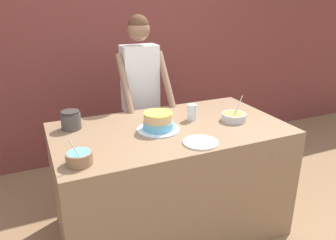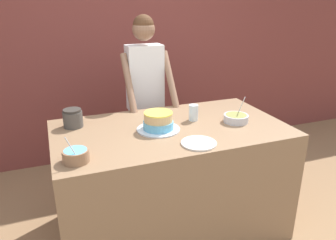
% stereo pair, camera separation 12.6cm
% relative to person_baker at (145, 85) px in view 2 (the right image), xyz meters
% --- Properties ---
extents(wall_back, '(10.00, 0.05, 2.60)m').
position_rel_person_baker_xyz_m(wall_back, '(-0.03, 0.80, 0.25)').
color(wall_back, brown).
rests_on(wall_back, ground_plane).
extents(counter, '(1.73, 0.96, 0.90)m').
position_rel_person_baker_xyz_m(counter, '(-0.03, -0.74, -0.60)').
color(counter, '#8C6B4C').
rests_on(counter, ground_plane).
extents(person_baker, '(0.45, 0.46, 1.68)m').
position_rel_person_baker_xyz_m(person_baker, '(0.00, 0.00, 0.00)').
color(person_baker, '#2D2D38').
rests_on(person_baker, ground_plane).
extents(cake, '(0.32, 0.32, 0.14)m').
position_rel_person_baker_xyz_m(cake, '(-0.13, -0.75, -0.08)').
color(cake, silver).
rests_on(cake, counter).
extents(frosting_bowl_blue, '(0.16, 0.16, 0.18)m').
position_rel_person_baker_xyz_m(frosting_bowl_blue, '(-0.75, -1.05, -0.10)').
color(frosting_bowl_blue, '#936B4C').
rests_on(frosting_bowl_blue, counter).
extents(frosting_bowl_olive, '(0.19, 0.19, 0.19)m').
position_rel_person_baker_xyz_m(frosting_bowl_olive, '(0.49, -0.81, -0.11)').
color(frosting_bowl_olive, silver).
rests_on(frosting_bowl_olive, counter).
extents(drinking_glass, '(0.07, 0.07, 0.13)m').
position_rel_person_baker_xyz_m(drinking_glass, '(0.19, -0.66, -0.08)').
color(drinking_glass, silver).
rests_on(drinking_glass, counter).
extents(ceramic_plate, '(0.24, 0.24, 0.01)m').
position_rel_person_baker_xyz_m(ceramic_plate, '(0.04, -1.08, -0.14)').
color(ceramic_plate, white).
rests_on(ceramic_plate, counter).
extents(stoneware_jar, '(0.14, 0.14, 0.14)m').
position_rel_person_baker_xyz_m(stoneware_jar, '(-0.71, -0.47, -0.08)').
color(stoneware_jar, '#4C4742').
rests_on(stoneware_jar, counter).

